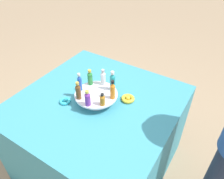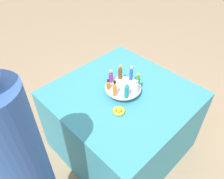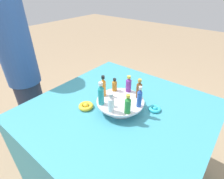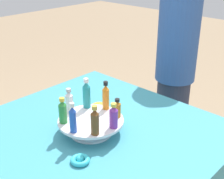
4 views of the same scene
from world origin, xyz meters
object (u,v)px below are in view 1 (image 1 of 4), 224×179
display_stand (96,96)px  bottle_amber (102,100)px  ribbon_bow_gold (128,99)px  bottle_orange (113,90)px  ribbon_bow_teal (65,101)px  bottle_blue (80,82)px  bottle_green (90,78)px  bottle_purple (88,98)px  bottle_teal (112,81)px  bottle_clear (103,77)px  bottle_brown (78,91)px

display_stand → bottle_amber: size_ratio=3.29×
ribbon_bow_gold → bottle_amber: bearing=-22.0°
bottle_orange → ribbon_bow_teal: size_ratio=1.82×
ribbon_bow_teal → bottle_blue: bearing=150.4°
bottle_green → bottle_amber: size_ratio=1.33×
bottle_purple → display_stand: bearing=-169.6°
bottle_orange → ribbon_bow_teal: (0.15, -0.30, -0.12)m
bottle_green → ribbon_bow_teal: 0.24m
bottle_amber → bottle_teal: bearing=-169.6°
bottle_blue → ribbon_bow_teal: size_ratio=1.75×
bottle_blue → bottle_clear: bearing=145.4°
bottle_orange → bottle_green: bearing=-102.1°
ribbon_bow_gold → bottle_green: bearing=-78.1°
bottle_clear → bottle_orange: bearing=55.4°
display_stand → ribbon_bow_gold: (-0.13, 0.18, -0.03)m
display_stand → bottle_blue: (0.02, -0.12, 0.09)m
bottle_brown → bottle_purple: bottle_brown is taller
bottle_clear → bottle_green: bottle_clear is taller
ribbon_bow_teal → bottle_purple: bearing=92.4°
bottle_clear → display_stand: bearing=10.4°
bottle_blue → bottle_brown: size_ratio=1.03×
bottle_orange → bottle_teal: size_ratio=0.94×
bottle_teal → ribbon_bow_gold: bearing=104.2°
bottle_teal → ribbon_bow_gold: bottle_teal is taller
bottle_purple → bottle_teal: bearing=167.9°
bottle_green → ribbon_bow_teal: size_ratio=1.55×
bottle_clear → bottle_green: size_ratio=1.01×
display_stand → bottle_clear: bottle_clear is taller
bottle_blue → bottle_teal: bearing=122.9°
ribbon_bow_gold → ribbon_bow_teal: size_ratio=1.24×
display_stand → bottle_amber: 0.14m
bottle_teal → bottle_brown: 0.24m
display_stand → bottle_blue: 0.15m
bottle_clear → ribbon_bow_teal: bottle_clear is taller
bottle_clear → ribbon_bow_gold: (-0.01, 0.20, -0.11)m
ribbon_bow_gold → ribbon_bow_teal: bearing=-54.5°
ribbon_bow_teal → bottle_clear: bearing=147.5°
bottle_blue → ribbon_bow_gold: (-0.15, 0.30, -0.12)m
bottle_amber → ribbon_bow_teal: bearing=-78.1°
display_stand → bottle_brown: (0.10, -0.07, 0.08)m
bottle_clear → bottle_blue: bottle_blue is taller
bottle_clear → bottle_purple: bottle_clear is taller
display_stand → bottle_orange: bearing=100.4°
bottle_orange → ribbon_bow_teal: bottle_orange is taller
bottle_brown → ribbon_bow_teal: bearing=-75.8°
bottle_blue → bottle_amber: 0.22m
display_stand → bottle_blue: bottle_blue is taller
bottle_purple → bottle_amber: bearing=122.9°
display_stand → bottle_brown: 0.15m
bottle_purple → bottle_amber: size_ratio=1.27×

